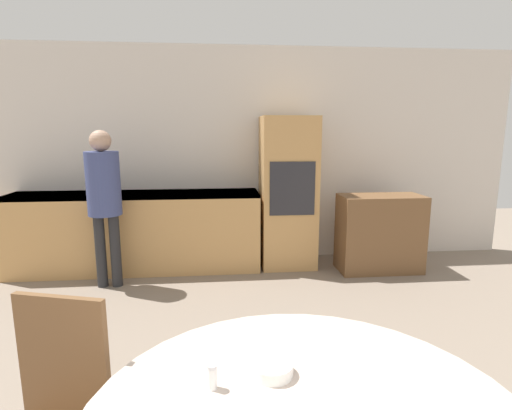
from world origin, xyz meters
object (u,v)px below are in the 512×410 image
oven_unit (288,193)px  sideboard (380,233)px  bowl_near (272,369)px  person_standing (104,192)px

oven_unit → sideboard: bearing=-16.8°
oven_unit → bowl_near: bearing=-100.9°
oven_unit → sideboard: size_ratio=1.89×
person_standing → oven_unit: bearing=14.6°
oven_unit → bowl_near: 3.41m
sideboard → bowl_near: size_ratio=6.29×
bowl_near → person_standing: bearing=115.0°
oven_unit → person_standing: size_ratio=1.10×
sideboard → bowl_near: sideboard is taller
oven_unit → person_standing: oven_unit is taller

